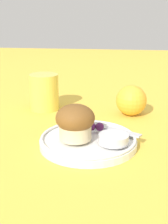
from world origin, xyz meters
TOP-DOWN VIEW (x-y plane):
  - ground_plane at (0.00, 0.00)m, footprint 3.00×3.00m
  - plate at (0.01, 0.01)m, footprint 0.19×0.19m
  - muffin at (-0.01, -0.01)m, footprint 0.07×0.07m
  - cream_ramekin at (0.06, -0.02)m, footprint 0.06×0.06m
  - berry_pair at (0.03, 0.04)m, footprint 0.03×0.02m
  - butter_knife at (0.03, 0.06)m, footprint 0.17×0.10m
  - orange_fruit at (0.10, 0.20)m, footprint 0.08×0.08m
  - juice_glass at (-0.13, 0.22)m, footprint 0.08×0.08m

SIDE VIEW (x-z plane):
  - ground_plane at x=0.00m, z-range 0.00..0.00m
  - plate at x=0.01m, z-range 0.00..0.02m
  - butter_knife at x=0.03m, z-range 0.02..0.02m
  - berry_pair at x=0.03m, z-range 0.02..0.04m
  - cream_ramekin at x=0.06m, z-range 0.02..0.04m
  - orange_fruit at x=0.10m, z-range 0.00..0.08m
  - juice_glass at x=-0.13m, z-range 0.00..0.09m
  - muffin at x=-0.01m, z-range 0.02..0.09m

